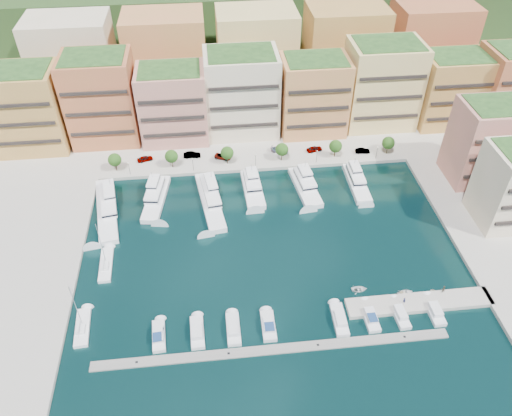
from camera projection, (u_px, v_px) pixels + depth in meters
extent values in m
plane|color=black|center=(269.00, 244.00, 122.58)|extent=(400.00, 400.00, 0.00)
cube|color=#9E998E|center=(246.00, 116.00, 169.31)|extent=(220.00, 64.00, 2.00)
cube|color=#1A3114|center=(235.00, 57.00, 205.49)|extent=(240.00, 40.00, 58.00)
cube|color=gray|center=(274.00, 350.00, 99.72)|extent=(72.00, 2.20, 0.35)
cube|color=#9E998E|center=(419.00, 304.00, 108.47)|extent=(32.00, 5.00, 2.00)
cube|color=#C48E47|center=(25.00, 110.00, 146.35)|extent=(22.00, 16.00, 24.00)
cube|color=black|center=(18.00, 125.00, 140.13)|extent=(20.24, 0.50, 0.90)
cube|color=#21461C|center=(12.00, 70.00, 138.26)|extent=(19.36, 14.08, 0.80)
cube|color=#B06A3A|center=(102.00, 100.00, 149.02)|extent=(20.00, 16.00, 26.00)
cube|color=black|center=(98.00, 114.00, 142.80)|extent=(18.40, 0.50, 0.90)
cube|color=#21461C|center=(92.00, 57.00, 140.28)|extent=(17.60, 14.08, 0.80)
cube|color=tan|center=(173.00, 105.00, 150.55)|extent=(20.00, 15.00, 22.00)
cube|color=black|center=(173.00, 118.00, 144.70)|extent=(18.40, 0.50, 0.90)
cube|color=#21461C|center=(169.00, 70.00, 143.11)|extent=(17.60, 13.20, 0.80)
cube|color=beige|center=(242.00, 94.00, 152.81)|extent=(22.00, 16.00, 25.00)
cube|color=black|center=(244.00, 107.00, 146.59)|extent=(20.24, 0.50, 0.90)
cube|color=#21461C|center=(241.00, 54.00, 144.39)|extent=(19.36, 14.08, 0.80)
cube|color=#D88051|center=(313.00, 96.00, 153.76)|extent=(20.00, 15.00, 23.00)
cube|color=black|center=(318.00, 109.00, 147.92)|extent=(18.40, 0.50, 0.90)
cube|color=#21461C|center=(316.00, 60.00, 146.00)|extent=(17.60, 13.20, 0.80)
cube|color=#E7C87A|center=(381.00, 85.00, 156.11)|extent=(22.00, 16.00, 26.00)
cube|color=black|center=(390.00, 98.00, 149.89)|extent=(20.24, 0.50, 0.90)
cube|color=#21461C|center=(389.00, 44.00, 147.37)|extent=(19.36, 14.08, 0.80)
cube|color=#C48E47|center=(450.00, 90.00, 157.72)|extent=(20.00, 15.00, 22.00)
cube|color=black|center=(460.00, 102.00, 151.87)|extent=(18.40, 0.50, 0.90)
cube|color=#21461C|center=(459.00, 56.00, 150.28)|extent=(17.60, 13.20, 0.80)
cube|color=tan|center=(487.00, 143.00, 134.94)|extent=(18.00, 14.00, 22.00)
cube|color=black|center=(500.00, 158.00, 129.48)|extent=(16.56, 0.50, 0.90)
cube|color=#21461C|center=(501.00, 105.00, 127.51)|extent=(15.84, 12.32, 0.80)
cube|color=beige|center=(75.00, 64.00, 163.39)|extent=(26.00, 18.00, 30.00)
cube|color=#D88051|center=(167.00, 59.00, 165.86)|extent=(26.00, 18.00, 30.00)
cube|color=#E7C87A|center=(256.00, 55.00, 168.33)|extent=(26.00, 18.00, 30.00)
cube|color=#C48E47|center=(343.00, 51.00, 170.81)|extent=(26.00, 18.00, 30.00)
cube|color=#B06A3A|center=(428.00, 47.00, 173.28)|extent=(26.00, 18.00, 30.00)
cylinder|color=#473323|center=(116.00, 166.00, 142.90)|extent=(0.24, 0.24, 3.00)
sphere|color=#244B15|center=(115.00, 160.00, 141.44)|extent=(3.80, 3.80, 3.80)
cylinder|color=#473323|center=(172.00, 163.00, 144.22)|extent=(0.24, 0.24, 3.00)
sphere|color=#244B15|center=(171.00, 156.00, 142.75)|extent=(3.80, 3.80, 3.80)
cylinder|color=#473323|center=(227.00, 159.00, 145.54)|extent=(0.24, 0.24, 3.00)
sphere|color=#244B15|center=(227.00, 153.00, 144.07)|extent=(3.80, 3.80, 3.80)
cylinder|color=#473323|center=(282.00, 156.00, 146.86)|extent=(0.24, 0.24, 3.00)
sphere|color=#244B15|center=(282.00, 149.00, 145.39)|extent=(3.80, 3.80, 3.80)
cylinder|color=#473323|center=(335.00, 153.00, 148.18)|extent=(0.24, 0.24, 3.00)
sphere|color=#244B15|center=(336.00, 146.00, 146.71)|extent=(3.80, 3.80, 3.80)
cylinder|color=#473323|center=(387.00, 149.00, 149.50)|extent=(0.24, 0.24, 3.00)
sphere|color=#244B15|center=(388.00, 143.00, 148.03)|extent=(3.80, 3.80, 3.80)
cylinder|color=black|center=(129.00, 169.00, 141.17)|extent=(0.10, 0.10, 4.00)
sphere|color=#FFF2CC|center=(128.00, 163.00, 139.84)|extent=(0.30, 0.30, 0.30)
cylinder|color=black|center=(193.00, 165.00, 142.66)|extent=(0.10, 0.10, 4.00)
sphere|color=#FFF2CC|center=(192.00, 159.00, 141.32)|extent=(0.30, 0.30, 0.30)
cylinder|color=black|center=(255.00, 161.00, 144.14)|extent=(0.10, 0.10, 4.00)
sphere|color=#FFF2CC|center=(255.00, 155.00, 142.80)|extent=(0.30, 0.30, 0.30)
cylinder|color=black|center=(317.00, 157.00, 145.62)|extent=(0.10, 0.10, 4.00)
sphere|color=#FFF2CC|center=(317.00, 151.00, 144.29)|extent=(0.30, 0.30, 0.30)
cylinder|color=black|center=(377.00, 153.00, 147.11)|extent=(0.10, 0.10, 4.00)
sphere|color=#FFF2CC|center=(378.00, 147.00, 145.77)|extent=(0.30, 0.30, 0.30)
cube|color=white|center=(107.00, 211.00, 131.23)|extent=(8.67, 25.90, 2.30)
cube|color=white|center=(107.00, 199.00, 131.81)|extent=(6.00, 14.44, 1.80)
cube|color=black|center=(107.00, 199.00, 131.81)|extent=(6.07, 14.51, 0.55)
cube|color=white|center=(106.00, 190.00, 132.30)|extent=(3.97, 7.99, 1.40)
cylinder|color=#B2B2B7|center=(106.00, 182.00, 132.41)|extent=(0.14, 0.14, 1.80)
cube|color=white|center=(156.00, 200.00, 134.76)|extent=(7.39, 19.37, 2.30)
cube|color=white|center=(156.00, 190.00, 134.85)|extent=(5.27, 10.84, 1.80)
cube|color=black|center=(156.00, 190.00, 134.85)|extent=(5.34, 10.91, 0.55)
cube|color=white|center=(155.00, 182.00, 134.94)|extent=(3.55, 6.02, 1.40)
cylinder|color=#B2B2B7|center=(155.00, 175.00, 134.75)|extent=(0.14, 0.14, 1.80)
cube|color=black|center=(157.00, 201.00, 135.05)|extent=(7.44, 19.43, 0.35)
cube|color=white|center=(210.00, 203.00, 133.93)|extent=(7.78, 24.65, 2.30)
cube|color=white|center=(209.00, 191.00, 134.42)|extent=(5.48, 13.73, 1.80)
cube|color=black|center=(209.00, 191.00, 134.42)|extent=(5.55, 13.79, 0.55)
cube|color=white|center=(209.00, 182.00, 134.84)|extent=(3.67, 7.58, 1.40)
cylinder|color=#B2B2B7|center=(208.00, 174.00, 134.89)|extent=(0.14, 0.14, 1.80)
cube|color=white|center=(253.00, 191.00, 137.87)|extent=(5.56, 16.60, 2.30)
cube|color=white|center=(252.00, 181.00, 137.77)|extent=(4.38, 9.18, 1.80)
cube|color=black|center=(252.00, 181.00, 137.77)|extent=(4.45, 9.24, 0.55)
cube|color=white|center=(252.00, 174.00, 137.71)|extent=(3.14, 5.04, 1.40)
cylinder|color=#B2B2B7|center=(251.00, 167.00, 137.41)|extent=(0.14, 0.14, 1.80)
cube|color=white|center=(305.00, 188.00, 138.60)|extent=(6.97, 18.10, 2.30)
cube|color=white|center=(304.00, 179.00, 138.60)|extent=(5.16, 10.11, 1.80)
cube|color=black|center=(304.00, 179.00, 138.60)|extent=(5.22, 10.18, 0.55)
cube|color=white|center=(304.00, 171.00, 138.62)|extent=(3.56, 5.60, 1.40)
cylinder|color=#B2B2B7|center=(303.00, 164.00, 138.37)|extent=(0.14, 0.14, 1.80)
cube|color=black|center=(305.00, 190.00, 138.90)|extent=(7.02, 18.16, 0.35)
cube|color=white|center=(357.00, 184.00, 139.99)|extent=(4.44, 17.24, 2.30)
cube|color=white|center=(356.00, 175.00, 139.95)|extent=(3.60, 9.49, 1.80)
cube|color=black|center=(356.00, 175.00, 139.95)|extent=(3.66, 9.55, 0.55)
cube|color=white|center=(355.00, 167.00, 139.94)|extent=(2.62, 5.18, 1.40)
cylinder|color=#B2B2B7|center=(355.00, 161.00, 139.67)|extent=(0.14, 0.14, 1.80)
cube|color=white|center=(159.00, 337.00, 101.82)|extent=(3.03, 7.68, 1.40)
cube|color=white|center=(158.00, 334.00, 100.69)|extent=(2.23, 3.73, 1.10)
cube|color=black|center=(159.00, 329.00, 101.99)|extent=(1.86, 0.21, 0.55)
cube|color=navy|center=(158.00, 337.00, 99.56)|extent=(1.94, 2.37, 0.12)
cube|color=white|center=(197.00, 333.00, 102.46)|extent=(2.98, 7.89, 1.40)
cube|color=white|center=(197.00, 331.00, 101.32)|extent=(2.25, 3.81, 1.10)
cube|color=black|center=(197.00, 325.00, 102.66)|extent=(1.97, 0.16, 0.55)
cube|color=white|center=(233.00, 330.00, 103.08)|extent=(2.77, 7.86, 1.40)
cube|color=white|center=(233.00, 328.00, 101.93)|extent=(2.16, 3.78, 1.10)
cube|color=black|center=(233.00, 322.00, 103.28)|extent=(1.99, 0.10, 0.55)
cube|color=white|center=(268.00, 327.00, 103.68)|extent=(2.89, 7.42, 1.40)
cube|color=white|center=(269.00, 324.00, 102.55)|extent=(2.23, 3.57, 1.10)
cube|color=black|center=(268.00, 319.00, 103.83)|extent=(2.02, 0.12, 0.55)
cube|color=navy|center=(269.00, 326.00, 101.44)|extent=(1.99, 2.24, 0.12)
cube|color=white|center=(339.00, 320.00, 104.92)|extent=(2.93, 8.34, 1.40)
cube|color=white|center=(340.00, 318.00, 103.76)|extent=(2.22, 4.03, 1.10)
cube|color=black|center=(338.00, 312.00, 105.17)|extent=(1.94, 0.16, 0.55)
cube|color=white|center=(369.00, 317.00, 105.46)|extent=(2.79, 7.79, 1.40)
cube|color=white|center=(371.00, 315.00, 104.32)|extent=(2.12, 3.76, 1.10)
cube|color=black|center=(369.00, 310.00, 105.65)|extent=(1.87, 0.15, 0.55)
cube|color=navy|center=(373.00, 317.00, 103.17)|extent=(1.87, 2.36, 0.12)
cube|color=white|center=(399.00, 315.00, 105.99)|extent=(2.82, 7.82, 1.40)
cube|color=white|center=(401.00, 312.00, 104.85)|extent=(2.07, 3.79, 1.10)
cube|color=black|center=(398.00, 307.00, 106.17)|extent=(1.73, 0.20, 0.55)
cube|color=white|center=(434.00, 312.00, 106.62)|extent=(2.74, 7.70, 1.40)
cube|color=white|center=(436.00, 309.00, 105.48)|extent=(2.11, 3.71, 1.10)
cube|color=black|center=(433.00, 304.00, 106.80)|extent=(1.90, 0.13, 0.55)
cube|color=white|center=(83.00, 328.00, 103.47)|extent=(3.43, 9.65, 1.20)
cube|color=white|center=(81.00, 329.00, 102.16)|extent=(1.83, 2.48, 0.60)
cylinder|color=#B2B2B7|center=(76.00, 306.00, 99.52)|extent=(0.14, 0.14, 12.00)
cylinder|color=#B2B2B7|center=(80.00, 329.00, 101.35)|extent=(0.39, 4.27, 0.10)
cube|color=white|center=(106.00, 265.00, 116.89)|extent=(3.21, 10.98, 1.20)
cube|color=white|center=(105.00, 266.00, 115.48)|extent=(1.78, 2.78, 0.60)
cylinder|color=#B2B2B7|center=(101.00, 244.00, 112.99)|extent=(0.14, 0.14, 12.00)
cylinder|color=#B2B2B7|center=(104.00, 266.00, 114.61)|extent=(0.29, 4.90, 0.10)
imported|color=white|center=(405.00, 293.00, 110.34)|extent=(3.89, 3.05, 0.73)
imported|color=#C1AE93|center=(434.00, 291.00, 110.86)|extent=(1.75, 1.63, 0.75)
imported|color=white|center=(359.00, 289.00, 111.17)|extent=(3.62, 2.66, 0.73)
imported|color=beige|center=(402.00, 292.00, 110.45)|extent=(1.69, 1.52, 0.79)
imported|color=gray|center=(145.00, 159.00, 147.06)|extent=(4.90, 3.06, 1.55)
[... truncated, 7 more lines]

